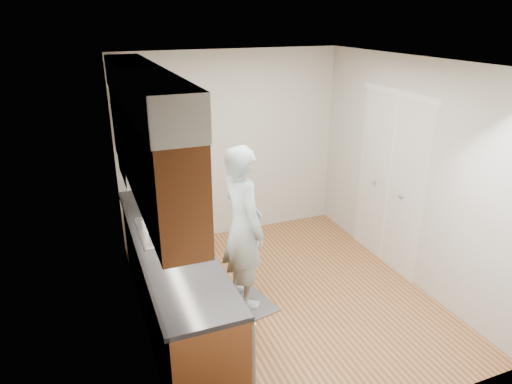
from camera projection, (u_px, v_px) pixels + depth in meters
The scene contains 14 objects.
floor at pixel (284, 296), 5.03m from camera, with size 3.50×3.50×0.00m, color #A46F3E.
ceiling at pixel (290, 61), 4.11m from camera, with size 3.50×3.50×0.00m, color white.
wall_left at pixel (134, 213), 4.05m from camera, with size 0.02×3.50×2.50m, color #B9B7AE.
wall_right at pixel (409, 172), 5.08m from camera, with size 0.02×3.50×2.50m, color #B9B7AE.
wall_back at pixel (231, 146), 6.08m from camera, with size 3.00×0.02×2.50m, color #B9B7AE.
counter at pixel (174, 280), 4.43m from camera, with size 0.64×2.80×1.30m.
upper_cabinets at pixel (146, 133), 3.90m from camera, with size 0.47×2.80×1.21m.
closet_door at pixel (389, 183), 5.42m from camera, with size 0.02×1.22×2.05m, color white.
floor_mat at pixel (244, 299), 4.95m from camera, with size 0.45×0.76×0.01m, color #5E5E61.
person at pixel (243, 217), 4.59m from camera, with size 0.69×0.46×1.96m, color #9BB5BC.
soap_bottle_a at pixel (159, 199), 4.78m from camera, with size 0.12×0.12×0.30m, color white.
soap_bottle_b at pixel (169, 203), 4.85m from camera, with size 0.08×0.08×0.17m, color white.
soap_bottle_c at pixel (162, 198), 4.99m from camera, with size 0.12×0.12×0.16m, color white.
dish_rack at pixel (190, 248), 4.03m from camera, with size 0.36×0.30×0.06m, color black.
Camera 1 is at (-1.86, -3.84, 2.90)m, focal length 32.00 mm.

